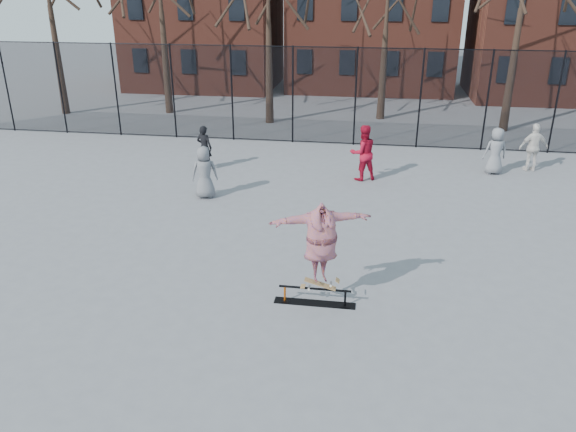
% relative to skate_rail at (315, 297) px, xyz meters
% --- Properties ---
extents(ground, '(100.00, 100.00, 0.00)m').
position_rel_skate_rail_xyz_m(ground, '(-0.99, -0.16, -0.15)').
color(ground, slate).
extents(skate_rail, '(1.75, 0.27, 0.39)m').
position_rel_skate_rail_xyz_m(skate_rail, '(0.00, 0.00, 0.00)').
color(skate_rail, black).
rests_on(skate_rail, ground).
extents(skateboard, '(0.74, 0.18, 0.09)m').
position_rel_skate_rail_xyz_m(skateboard, '(0.11, 0.00, 0.28)').
color(skateboard, olive).
rests_on(skateboard, skate_rail).
extents(skater, '(2.21, 1.30, 1.74)m').
position_rel_skate_rail_xyz_m(skater, '(0.11, -0.00, 1.20)').
color(skater, '#5F388C').
rests_on(skater, skateboard).
extents(bystander_grey, '(0.93, 0.73, 1.67)m').
position_rel_skate_rail_xyz_m(bystander_grey, '(-4.16, 5.84, 0.69)').
color(bystander_grey, slate).
rests_on(bystander_grey, ground).
extents(bystander_black, '(0.67, 0.52, 1.62)m').
position_rel_skate_rail_xyz_m(bystander_black, '(-5.02, 8.69, 0.66)').
color(bystander_black, black).
rests_on(bystander_black, ground).
extents(bystander_red, '(1.16, 1.06, 1.93)m').
position_rel_skate_rail_xyz_m(bystander_red, '(0.71, 8.36, 0.81)').
color(bystander_red, '#A70E27').
rests_on(bystander_red, ground).
extents(bystander_white, '(1.07, 0.58, 1.74)m').
position_rel_skate_rail_xyz_m(bystander_white, '(6.76, 10.32, 0.72)').
color(bystander_white, silver).
rests_on(bystander_white, ground).
extents(bystander_extra, '(0.91, 0.69, 1.67)m').
position_rel_skate_rail_xyz_m(bystander_extra, '(5.35, 9.75, 0.69)').
color(bystander_extra, slate).
rests_on(bystander_extra, ground).
extents(fence, '(34.03, 0.07, 4.00)m').
position_rel_skate_rail_xyz_m(fence, '(-1.00, 12.84, 1.90)').
color(fence, black).
rests_on(fence, ground).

